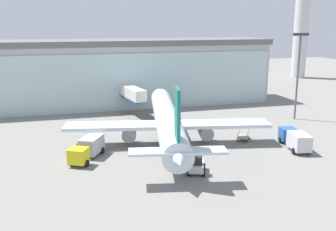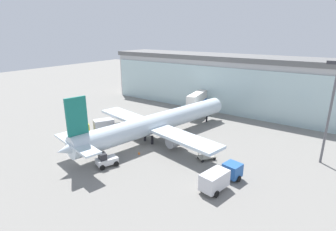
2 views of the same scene
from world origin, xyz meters
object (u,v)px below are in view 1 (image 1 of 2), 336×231
Objects in this scene: apron_light_mast at (298,68)px; safety_cone_nose at (191,154)px; safety_cone_wingtip at (77,156)px; jet_bridge at (131,93)px; fuel_truck at (295,139)px; control_tower at (302,10)px; catering_truck at (88,148)px; pushback_tug at (196,165)px; airplane at (167,121)px; baggage_cart at (243,137)px.

apron_light_mast is 29.11× the size of safety_cone_nose.
apron_light_mast is at bearing 12.60° from safety_cone_wingtip.
jet_bridge is 1.52× the size of fuel_truck.
control_tower is 97.23m from catering_truck.
pushback_tug is at bearing 174.19° from jet_bridge.
fuel_truck is 2.08× the size of pushback_tug.
fuel_truck reaches higher than pushback_tug.
airplane is (-63.05, -54.26, -18.05)m from control_tower.
fuel_truck is at bearing -125.65° from apron_light_mast.
safety_cone_nose is at bearing -135.27° from control_tower.
control_tower is 89.59m from safety_cone_nose.
baggage_cart is (11.70, -2.50, -2.85)m from airplane.
control_tower is 64.26× the size of safety_cone_wingtip.
control_tower is 2.21× the size of apron_light_mast.
catering_truck is at bearing -31.02° from safety_cone_wingtip.
jet_bridge is at bearing 154.60° from apron_light_mast.
apron_light_mast is at bearing 135.07° from catering_truck.
safety_cone_wingtip is (-15.02, 4.18, 0.00)m from safety_cone_nose.
jet_bridge is 27.34m from safety_cone_nose.
fuel_truck is 15.56m from safety_cone_nose.
baggage_cart is (-51.35, -56.76, -20.91)m from control_tower.
baggage_cart is 11.43m from safety_cone_nose.
safety_cone_wingtip is (-1.37, 0.82, -1.19)m from catering_truck.
safety_cone_nose is (-61.86, -61.27, -21.13)m from control_tower.
safety_cone_nose is (1.71, 5.95, -0.70)m from pushback_tug.
control_tower is at bearing 36.60° from safety_cone_wingtip.
control_tower is at bearing 53.41° from apron_light_mast.
baggage_cart is at bearing 23.26° from safety_cone_nose.
apron_light_mast is 4.38× the size of pushback_tug.
jet_bridge is 3.16× the size of pushback_tug.
airplane is (1.00, -19.96, -0.85)m from jet_bridge.
safety_cone_nose is at bearing 107.11° from catering_truck.
catering_truck is at bearing 120.38° from airplane.
pushback_tug reaches higher than baggage_cart.
jet_bridge reaches higher than safety_cone_wingtip.
airplane is 14.45m from safety_cone_wingtip.
fuel_truck is at bearing -155.18° from jet_bridge.
apron_light_mast is at bearing -126.59° from control_tower.
apron_light_mast is at bearing -122.04° from jet_bridge.
fuel_truck reaches higher than safety_cone_nose.
control_tower is (64.04, 34.30, 17.20)m from jet_bridge.
airplane is (-27.53, -6.41, -6.33)m from apron_light_mast.
airplane reaches higher than fuel_truck.
airplane is at bearing 176.21° from jet_bridge.
apron_light_mast is (-35.52, -47.84, -11.72)m from control_tower.
apron_light_mast reaches higher than airplane.
safety_cone_wingtip is (-30.44, 5.98, -1.19)m from fuel_truck.
catering_truck and fuel_truck have the same top height.
pushback_tug is 6.65× the size of safety_cone_wingtip.
jet_bridge is at bearing 24.74° from pushback_tug.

